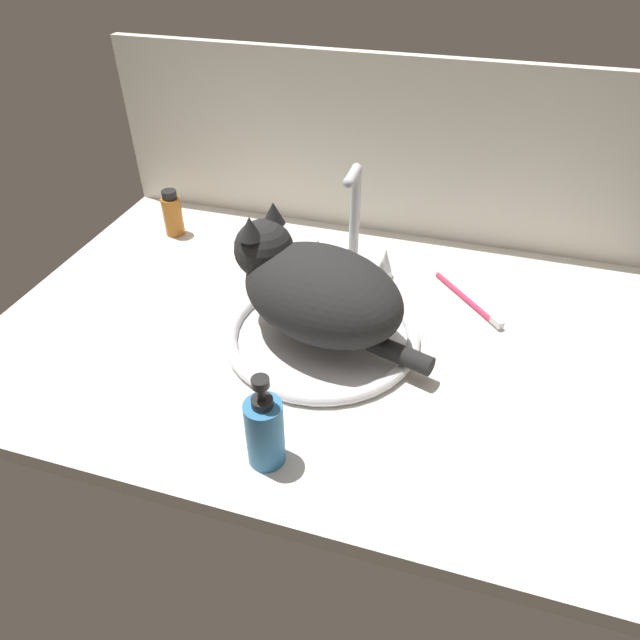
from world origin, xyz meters
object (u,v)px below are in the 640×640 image
(sink_basin, at_px, (320,333))
(amber_bottle, at_px, (173,214))
(soap_pump_bottle, at_px, (262,430))
(faucet, at_px, (351,236))
(cat, at_px, (311,287))
(toothbrush, at_px, (469,301))

(sink_basin, height_order, amber_bottle, amber_bottle)
(amber_bottle, bearing_deg, soap_pump_bottle, -51.75)
(faucet, xyz_separation_m, cat, (-0.02, -0.21, 0.02))
(amber_bottle, bearing_deg, cat, -32.37)
(sink_basin, bearing_deg, faucet, 90.00)
(sink_basin, distance_m, faucet, 0.23)
(faucet, height_order, cat, faucet)
(amber_bottle, bearing_deg, toothbrush, -7.02)
(toothbrush, bearing_deg, faucet, 171.18)
(soap_pump_bottle, distance_m, toothbrush, 0.52)
(cat, bearing_deg, faucet, 85.07)
(sink_basin, height_order, cat, cat)
(soap_pump_bottle, xyz_separation_m, toothbrush, (0.24, 0.45, -0.05))
(sink_basin, xyz_separation_m, faucet, (0.00, 0.22, 0.08))
(sink_basin, height_order, soap_pump_bottle, soap_pump_bottle)
(soap_pump_bottle, bearing_deg, amber_bottle, 128.25)
(soap_pump_bottle, bearing_deg, sink_basin, 89.80)
(amber_bottle, distance_m, toothbrush, 0.67)
(faucet, bearing_deg, toothbrush, -8.82)
(sink_basin, relative_size, toothbrush, 2.26)
(amber_bottle, bearing_deg, faucet, -5.98)
(cat, height_order, toothbrush, cat)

